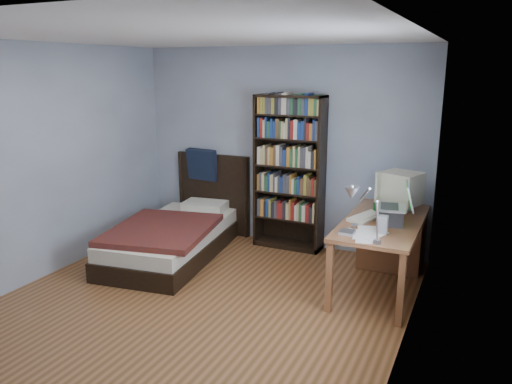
% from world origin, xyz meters
% --- Properties ---
extents(room, '(4.20, 4.24, 2.50)m').
position_xyz_m(room, '(0.03, -0.00, 1.25)').
color(room, brown).
rests_on(room, ground).
extents(desk, '(0.75, 1.59, 0.73)m').
position_xyz_m(desk, '(1.51, 1.64, 0.42)').
color(desk, brown).
rests_on(desk, floor).
extents(crt_monitor, '(0.49, 0.45, 0.43)m').
position_xyz_m(crt_monitor, '(1.59, 1.63, 0.97)').
color(crt_monitor, beige).
rests_on(crt_monitor, desk).
extents(laptop, '(0.40, 0.39, 0.43)m').
position_xyz_m(laptop, '(1.61, 1.11, 0.85)').
color(laptop, '#2D2D30').
rests_on(laptop, desk).
extents(desk_lamp, '(0.23, 0.51, 0.60)m').
position_xyz_m(desk_lamp, '(1.48, 0.10, 1.22)').
color(desk_lamp, '#99999E').
rests_on(desk_lamp, desk).
extents(keyboard, '(0.33, 0.50, 0.05)m').
position_xyz_m(keyboard, '(1.34, 1.18, 0.75)').
color(keyboard, beige).
rests_on(keyboard, desk).
extents(speaker, '(0.09, 0.09, 0.17)m').
position_xyz_m(speaker, '(1.58, 0.77, 0.82)').
color(speaker, gray).
rests_on(speaker, desk).
extents(soda_can, '(0.07, 0.07, 0.13)m').
position_xyz_m(soda_can, '(1.39, 1.43, 0.79)').
color(soda_can, '#073A09').
rests_on(soda_can, desk).
extents(mouse, '(0.07, 0.12, 0.04)m').
position_xyz_m(mouse, '(1.47, 1.47, 0.75)').
color(mouse, silver).
rests_on(mouse, desk).
extents(phone_silver, '(0.05, 0.09, 0.02)m').
position_xyz_m(phone_silver, '(1.29, 0.89, 0.74)').
color(phone_silver, '#B1B1B5').
rests_on(phone_silver, desk).
extents(phone_grey, '(0.07, 0.10, 0.02)m').
position_xyz_m(phone_grey, '(1.27, 0.72, 0.74)').
color(phone_grey, gray).
rests_on(phone_grey, desk).
extents(external_drive, '(0.13, 0.13, 0.03)m').
position_xyz_m(external_drive, '(1.28, 0.63, 0.74)').
color(external_drive, gray).
rests_on(external_drive, desk).
extents(bookshelf, '(0.86, 0.30, 1.92)m').
position_xyz_m(bookshelf, '(0.19, 1.94, 0.97)').
color(bookshelf, black).
rests_on(bookshelf, floor).
extents(bed, '(1.34, 2.17, 1.16)m').
position_xyz_m(bed, '(-0.97, 1.13, 0.26)').
color(bed, black).
rests_on(bed, floor).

